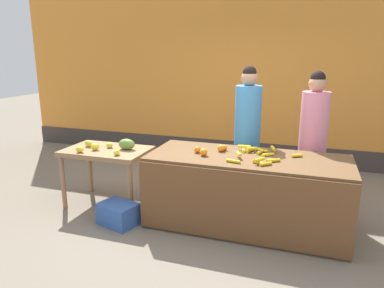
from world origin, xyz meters
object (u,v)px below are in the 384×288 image
vendor_woman_blue_shirt (247,135)px  produce_sack (181,179)px  produce_crate (119,214)px  vendor_woman_pink_shirt (312,142)px

vendor_woman_blue_shirt → produce_sack: 1.15m
vendor_woman_blue_shirt → produce_crate: size_ratio=4.15×
vendor_woman_blue_shirt → vendor_woman_pink_shirt: size_ratio=1.03×
produce_crate → produce_sack: produce_sack is taller
vendor_woman_pink_shirt → produce_crate: 2.55m
vendor_woman_blue_shirt → produce_crate: (-1.29, -1.18, -0.79)m
produce_crate → produce_sack: size_ratio=0.92×
vendor_woman_blue_shirt → produce_crate: bearing=-137.5°
vendor_woman_blue_shirt → vendor_woman_pink_shirt: bearing=1.3°
produce_sack → vendor_woman_pink_shirt: bearing=3.4°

